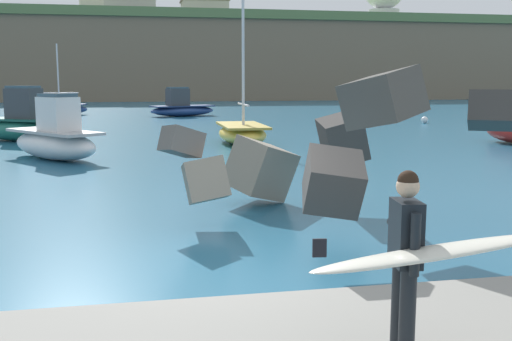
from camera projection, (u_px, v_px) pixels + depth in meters
The scene contains 13 objects.
ground_plane at pixel (226, 268), 9.05m from camera, with size 400.00×400.00×0.00m, color #235B7A.
breakwater_jetty at pixel (323, 162), 11.56m from camera, with size 25.38×7.79×3.10m.
surfer_with_board at pixel (413, 254), 5.35m from camera, with size 2.12×1.27×1.78m.
boat_near_left at pixel (182, 107), 46.64m from camera, with size 5.60×3.61×2.27m.
boat_mid_left at pixel (55, 109), 48.52m from camera, with size 5.48×2.79×5.68m.
boat_mid_centre at pixel (55, 139), 21.24m from camera, with size 4.05×4.62×2.34m.
boat_far_left at pixel (20, 124), 27.65m from camera, with size 5.04×4.03×2.55m.
boat_far_centre at pixel (242, 133), 26.57m from camera, with size 2.04×4.60×6.86m.
mooring_buoy_middle at pixel (425, 120), 39.18m from camera, with size 0.44×0.44×0.44m.
headland_bluff at pixel (210, 60), 96.14m from camera, with size 96.20×35.80×12.03m.
station_building_west at pixel (132, 6), 101.38m from camera, with size 8.03×5.00×6.32m.
station_building_east at pixel (105, 1), 93.67m from camera, with size 7.62×6.15×5.91m.
station_building_annex at pixel (205, 13), 101.99m from camera, with size 8.03×6.03×4.17m.
Camera 1 is at (-1.25, -8.65, 2.81)m, focal length 42.05 mm.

